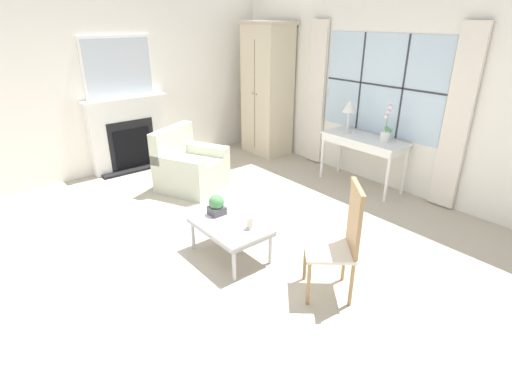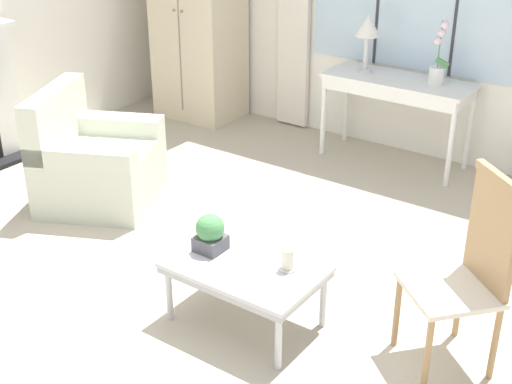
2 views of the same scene
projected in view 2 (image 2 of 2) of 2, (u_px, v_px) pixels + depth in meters
The scene contains 10 objects.
ground_plane at pixel (199, 298), 4.46m from camera, with size 14.00×14.00×0.00m, color #B2A893.
armoire at pixel (198, 2), 7.02m from camera, with size 0.90×0.64×2.33m.
console_table at pixel (398, 88), 6.12m from camera, with size 1.28×0.51×0.77m.
table_lamp at pixel (368, 29), 6.09m from camera, with size 0.22×0.22×0.50m.
potted_orchid at pixel (438, 63), 5.86m from camera, with size 0.16×0.13×0.53m.
armchair_upholstered at pixel (96, 165), 5.59m from camera, with size 1.12×1.16×0.90m.
side_chair_wooden at pixel (472, 264), 3.68m from camera, with size 0.62×0.62×1.10m.
coffee_table at pixel (245, 271), 4.09m from camera, with size 0.87×0.57×0.40m.
potted_plant_small at pixel (210, 233), 4.16m from camera, with size 0.17×0.17×0.24m.
pillar_candle at pixel (288, 260), 3.99m from camera, with size 0.10×0.10×0.15m.
Camera 2 is at (2.45, -2.83, 2.55)m, focal length 50.00 mm.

